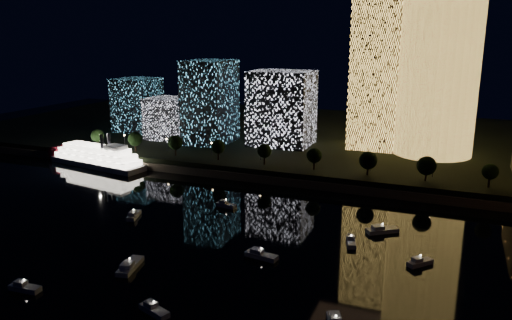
{
  "coord_description": "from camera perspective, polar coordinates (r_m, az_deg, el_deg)",
  "views": [
    {
      "loc": [
        37.59,
        -88.11,
        54.64
      ],
      "look_at": [
        -20.21,
        55.0,
        15.52
      ],
      "focal_mm": 35.0,
      "sensor_mm": 36.0,
      "label": 1
    }
  ],
  "objects": [
    {
      "name": "ground",
      "position": [
        110.28,
        -1.0,
        -15.48
      ],
      "size": [
        520.0,
        520.0,
        0.0
      ],
      "primitive_type": "plane",
      "color": "black",
      "rests_on": "ground"
    },
    {
      "name": "tower_cylindrical",
      "position": [
        220.52,
        20.28,
        11.2
      ],
      "size": [
        34.0,
        34.0,
        82.39
      ],
      "color": "#FABD50",
      "rests_on": "far_bank"
    },
    {
      "name": "seawall",
      "position": [
        182.14,
        9.13,
        -2.93
      ],
      "size": [
        420.0,
        6.0,
        3.0
      ],
      "primitive_type": "cube",
      "color": "#6B5E4C",
      "rests_on": "ground"
    },
    {
      "name": "far_bank",
      "position": [
        256.3,
        13.1,
        2.11
      ],
      "size": [
        420.0,
        160.0,
        5.0
      ],
      "primitive_type": "cube",
      "color": "black",
      "rests_on": "ground"
    },
    {
      "name": "motorboats",
      "position": [
        119.18,
        1.33,
        -12.63
      ],
      "size": [
        107.79,
        73.94,
        2.78
      ],
      "color": "silver",
      "rests_on": "ground"
    },
    {
      "name": "midrise_blocks",
      "position": [
        239.41,
        -4.77,
        6.1
      ],
      "size": [
        104.91,
        35.26,
        38.06
      ],
      "color": "white",
      "rests_on": "far_bank"
    },
    {
      "name": "tower_rectangular",
      "position": [
        226.72,
        13.61,
        9.48
      ],
      "size": [
        20.38,
        20.38,
        64.86
      ],
      "primitive_type": "cube",
      "color": "#FABD50",
      "rests_on": "far_bank"
    },
    {
      "name": "street_lamps",
      "position": [
        200.93,
        0.52,
        1.1
      ],
      "size": [
        132.7,
        0.7,
        5.65
      ],
      "color": "black",
      "rests_on": "far_bank"
    },
    {
      "name": "esplanade_trees",
      "position": [
        193.3,
        1.33,
        1.01
      ],
      "size": [
        165.6,
        6.69,
        8.85
      ],
      "color": "black",
      "rests_on": "far_bank"
    },
    {
      "name": "riverboat",
      "position": [
        223.54,
        -18.07,
        0.38
      ],
      "size": [
        51.03,
        18.22,
        15.08
      ],
      "color": "silver",
      "rests_on": "ground"
    }
  ]
}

